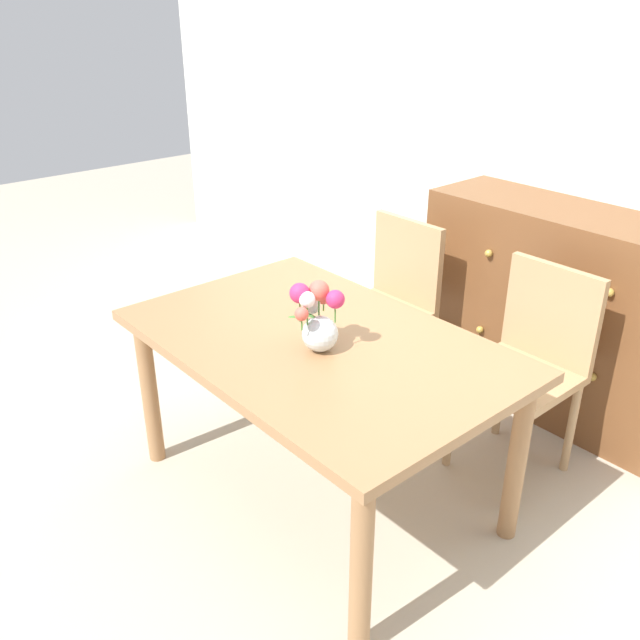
% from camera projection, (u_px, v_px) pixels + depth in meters
% --- Properties ---
extents(ground_plane, '(12.00, 12.00, 0.00)m').
position_uv_depth(ground_plane, '(319.00, 492.00, 2.84)').
color(ground_plane, '#B7AD99').
extents(back_wall, '(7.00, 0.10, 2.80)m').
position_uv_depth(back_wall, '(579.00, 106.00, 3.17)').
color(back_wall, silver).
rests_on(back_wall, ground_plane).
extents(dining_table, '(1.46, 0.95, 0.72)m').
position_uv_depth(dining_table, '(318.00, 360.00, 2.56)').
color(dining_table, '#9E7047').
rests_on(dining_table, ground_plane).
extents(chair_left, '(0.42, 0.42, 0.90)m').
position_uv_depth(chair_left, '(390.00, 297.00, 3.37)').
color(chair_left, tan).
rests_on(chair_left, ground_plane).
extents(chair_right, '(0.42, 0.42, 0.90)m').
position_uv_depth(chair_right, '(531.00, 357.00, 2.82)').
color(chair_right, tan).
rests_on(chair_right, ground_plane).
extents(dresser, '(1.40, 0.47, 1.00)m').
position_uv_depth(dresser, '(564.00, 314.00, 3.23)').
color(dresser, brown).
rests_on(dresser, ground_plane).
extents(flower_vase, '(0.18, 0.21, 0.26)m').
position_uv_depth(flower_vase, '(317.00, 317.00, 2.40)').
color(flower_vase, silver).
rests_on(flower_vase, dining_table).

